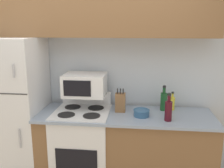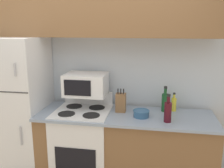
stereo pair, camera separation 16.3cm
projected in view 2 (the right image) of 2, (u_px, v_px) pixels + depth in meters
wall_back at (101, 76)px, 3.19m from camera, size 8.00×0.05×2.55m
lower_cabinets at (125, 151)px, 2.95m from camera, size 1.99×0.66×0.92m
refrigerator at (17, 110)px, 3.09m from camera, size 0.73×0.68×1.78m
upper_cabinets at (97, 7)px, 2.80m from camera, size 2.72×0.35×0.67m
stove at (83, 146)px, 3.02m from camera, size 0.64×0.64×1.09m
microwave at (86, 84)px, 2.95m from camera, size 0.48×0.38×0.26m
knife_block at (121, 102)px, 2.89m from camera, size 0.11×0.10×0.28m
bowl at (141, 113)px, 2.74m from camera, size 0.18×0.18×0.08m
bottle_wine_red at (168, 111)px, 2.58m from camera, size 0.08×0.08×0.30m
bottle_cooking_spray at (174, 104)px, 2.92m from camera, size 0.06×0.06×0.22m
bottle_wine_green at (165, 102)px, 2.90m from camera, size 0.08×0.08×0.30m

